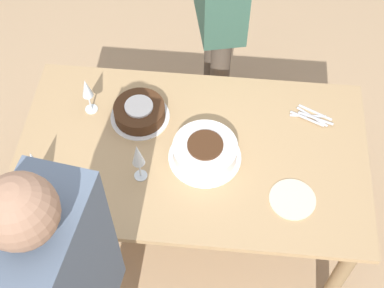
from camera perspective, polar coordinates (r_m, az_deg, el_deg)
The scene contains 9 objects.
ground_plane at distance 3.03m, azimuth -0.00°, elevation -8.44°, with size 12.00×12.00×0.00m, color tan.
dining_table at distance 2.49m, azimuth -0.00°, elevation -2.01°, with size 1.58×0.91×0.73m.
cake_center_white at distance 2.34m, azimuth 1.39°, elevation -0.79°, with size 0.33×0.33×0.10m.
cake_front_chocolate at distance 2.49m, azimuth -5.62°, elevation 3.42°, with size 0.28×0.28×0.09m.
wine_glass_near at distance 2.20m, azimuth -5.80°, elevation -1.24°, with size 0.06×0.06×0.23m.
wine_glass_far at distance 2.29m, azimuth -16.50°, elevation -1.89°, with size 0.06×0.06×0.21m.
wine_glass_extra at distance 2.47m, azimuth -11.17°, elevation 5.71°, with size 0.06×0.06×0.21m.
dessert_plate_left at distance 2.31m, azimuth 10.66°, elevation -5.81°, with size 0.20×0.20×0.01m.
fork_pile at distance 2.57m, azimuth 12.64°, elevation 2.89°, with size 0.20×0.13×0.01m.
Camera 1 is at (-0.13, 1.34, 2.72)m, focal length 50.00 mm.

